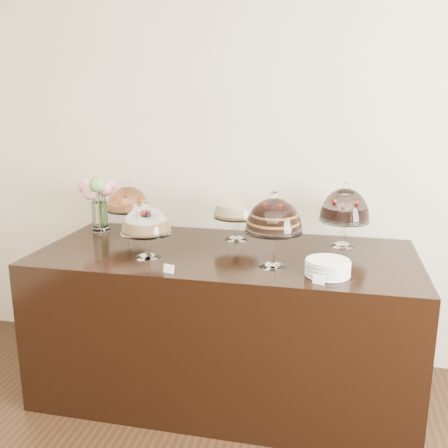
% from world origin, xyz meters
% --- Properties ---
extents(wall_back, '(5.00, 0.04, 3.00)m').
position_xyz_m(wall_back, '(0.00, 3.00, 1.50)').
color(wall_back, beige).
rests_on(wall_back, ground).
extents(display_counter, '(2.20, 1.00, 0.90)m').
position_xyz_m(display_counter, '(-0.31, 2.45, 0.45)').
color(display_counter, black).
rests_on(display_counter, ground).
extents(cake_stand_sugar_sponge, '(0.28, 0.28, 0.33)m').
position_xyz_m(cake_stand_sugar_sponge, '(-0.72, 2.25, 1.10)').
color(cake_stand_sugar_sponge, white).
rests_on(cake_stand_sugar_sponge, display_counter).
extents(cake_stand_choco_layer, '(0.31, 0.31, 0.41)m').
position_xyz_m(cake_stand_choco_layer, '(-0.00, 2.24, 1.17)').
color(cake_stand_choco_layer, white).
rests_on(cake_stand_choco_layer, display_counter).
extents(cake_stand_cheesecake, '(0.30, 0.30, 0.34)m').
position_xyz_m(cake_stand_cheesecake, '(-0.30, 2.72, 1.11)').
color(cake_stand_cheesecake, white).
rests_on(cake_stand_cheesecake, display_counter).
extents(cake_stand_dark_choco, '(0.31, 0.31, 0.39)m').
position_xyz_m(cake_stand_dark_choco, '(0.37, 2.72, 1.14)').
color(cake_stand_dark_choco, white).
rests_on(cake_stand_dark_choco, display_counter).
extents(cake_stand_fruit_tart, '(0.29, 0.29, 0.35)m').
position_xyz_m(cake_stand_fruit_tart, '(-1.03, 2.72, 1.12)').
color(cake_stand_fruit_tart, white).
rests_on(cake_stand_fruit_tart, display_counter).
extents(flower_vase, '(0.26, 0.34, 0.39)m').
position_xyz_m(flower_vase, '(-1.26, 2.74, 1.14)').
color(flower_vase, white).
rests_on(flower_vase, display_counter).
extents(plate_stack, '(0.22, 0.22, 0.08)m').
position_xyz_m(plate_stack, '(0.29, 2.16, 0.94)').
color(plate_stack, white).
rests_on(plate_stack, display_counter).
extents(price_card_left, '(0.06, 0.03, 0.04)m').
position_xyz_m(price_card_left, '(-0.51, 2.02, 0.92)').
color(price_card_left, white).
rests_on(price_card_left, display_counter).
extents(price_card_right, '(0.06, 0.04, 0.04)m').
position_xyz_m(price_card_right, '(0.25, 2.03, 0.92)').
color(price_card_right, white).
rests_on(price_card_right, display_counter).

